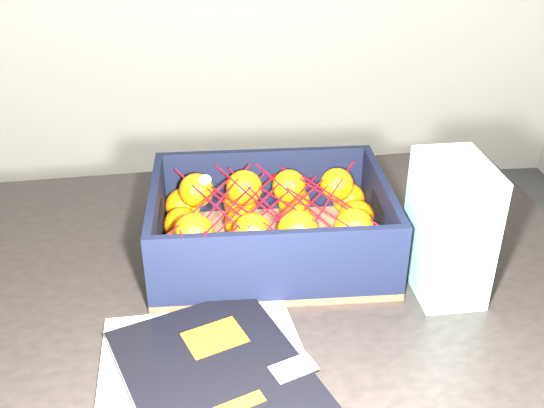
{
  "coord_description": "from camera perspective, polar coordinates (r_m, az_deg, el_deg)",
  "views": [
    {
      "loc": [
        0.29,
        -0.84,
        1.33
      ],
      "look_at": [
        0.36,
        -0.01,
        0.86
      ],
      "focal_mm": 42.55,
      "sensor_mm": 36.0,
      "label": 1
    }
  ],
  "objects": [
    {
      "name": "table",
      "position": [
        1.04,
        -4.41,
        -11.41
      ],
      "size": [
        1.26,
        0.89,
        0.75
      ],
      "color": "black",
      "rests_on": "ground"
    },
    {
      "name": "mesh_net",
      "position": [
        0.98,
        -0.47,
        0.28
      ],
      "size": [
        0.3,
        0.24,
        0.09
      ],
      "color": "red",
      "rests_on": "clementine_heap"
    },
    {
      "name": "magazine_stack",
      "position": [
        0.82,
        -5.46,
        -15.29
      ],
      "size": [
        0.31,
        0.34,
        0.02
      ],
      "color": "silver",
      "rests_on": "table"
    },
    {
      "name": "retail_carton",
      "position": [
        0.95,
        15.4,
        -2.03
      ],
      "size": [
        0.1,
        0.14,
        0.2
      ],
      "primitive_type": "cube",
      "rotation": [
        0.0,
        0.0,
        0.04
      ],
      "color": "white",
      "rests_on": "table"
    },
    {
      "name": "produce_crate",
      "position": [
        1.02,
        -0.14,
        -2.6
      ],
      "size": [
        0.37,
        0.27,
        0.12
      ],
      "color": "#8C5E40",
      "rests_on": "table"
    },
    {
      "name": "clementine_heap",
      "position": [
        1.01,
        -0.19,
        -1.84
      ],
      "size": [
        0.35,
        0.25,
        0.11
      ],
      "color": "#E35F04",
      "rests_on": "produce_crate"
    }
  ]
}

